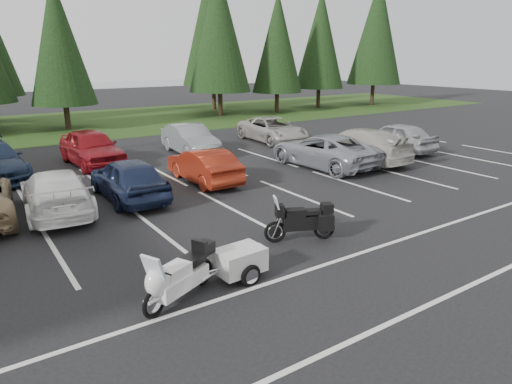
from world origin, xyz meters
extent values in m
plane|color=black|center=(0.00, 0.00, 0.00)|extent=(120.00, 120.00, 0.00)
cube|color=#223912|center=(0.00, 24.00, 0.01)|extent=(80.00, 16.00, 0.01)
cube|color=slate|center=(4.00, 55.00, 0.00)|extent=(70.00, 50.00, 0.02)
cube|color=silver|center=(0.00, 2.00, 0.00)|extent=(32.00, 16.00, 0.01)
cylinder|color=#332316|center=(0.00, 21.60, 1.13)|extent=(0.36, 0.36, 2.26)
cone|color=black|center=(0.00, 21.60, 5.64)|extent=(4.14, 4.14, 7.99)
cylinder|color=#332316|center=(12.00, 22.10, 1.34)|extent=(0.36, 0.36, 2.69)
cone|color=black|center=(12.00, 22.10, 6.72)|extent=(4.93, 4.93, 9.52)
cylinder|color=#332316|center=(17.50, 21.80, 1.16)|extent=(0.36, 0.36, 2.33)
cone|color=black|center=(17.50, 21.80, 5.82)|extent=(4.27, 4.27, 8.24)
cylinder|color=#332316|center=(23.00, 22.60, 1.24)|extent=(0.36, 0.36, 2.47)
cone|color=black|center=(23.00, 22.60, 6.18)|extent=(4.53, 4.53, 8.76)
cylinder|color=#332316|center=(29.00, 21.30, 1.42)|extent=(0.36, 0.36, 2.83)
cone|color=black|center=(29.00, 21.30, 7.08)|extent=(5.19, 5.19, 10.03)
cylinder|color=#332316|center=(14.00, 26.80, 1.50)|extent=(0.36, 0.36, 3.00)
cone|color=black|center=(14.00, 26.80, 7.50)|extent=(5.50, 5.50, 10.62)
imported|color=white|center=(-4.19, 4.01, 0.68)|extent=(2.33, 4.83, 1.36)
imported|color=#192340|center=(-1.85, 4.14, 0.73)|extent=(1.72, 4.28, 1.46)
imported|color=maroon|center=(1.31, 4.66, 0.66)|extent=(1.45, 4.03, 1.32)
imported|color=gray|center=(6.92, 4.03, 0.73)|extent=(2.73, 5.38, 1.46)
imported|color=#B8B5A9|center=(8.90, 3.92, 0.77)|extent=(2.44, 5.44, 1.55)
imported|color=#9D9EA1|center=(12.28, 4.50, 0.74)|extent=(1.86, 4.41, 1.49)
imported|color=maroon|center=(-1.49, 10.03, 0.80)|extent=(2.16, 4.80, 1.60)
imported|color=slate|center=(3.26, 9.84, 0.73)|extent=(1.79, 4.49, 1.45)
imported|color=#AAA39C|center=(8.67, 10.26, 0.69)|extent=(2.55, 5.08, 1.38)
camera|label=1|loc=(-6.61, -10.71, 4.72)|focal=32.00mm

